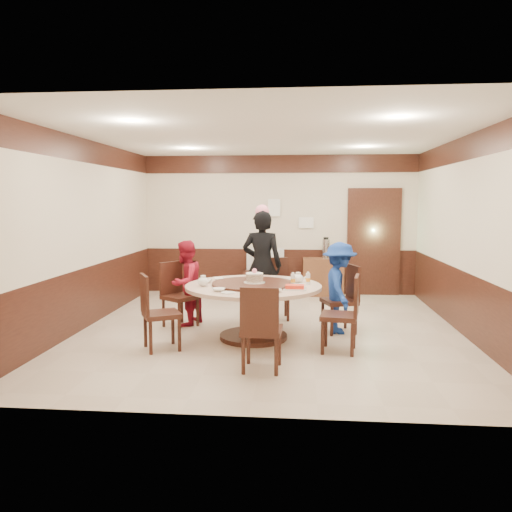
# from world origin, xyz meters

# --- Properties ---
(room) EXTENTS (6.00, 6.04, 2.84)m
(room) POSITION_xyz_m (0.01, 0.01, 1.08)
(room) COLOR beige
(room) RESTS_ON ground
(banquet_table) EXTENTS (1.85, 1.85, 0.78)m
(banquet_table) POSITION_xyz_m (-0.19, -0.50, 0.53)
(banquet_table) COLOR #351810
(banquet_table) RESTS_ON ground
(chair_0) EXTENTS (0.56, 0.56, 0.97)m
(chair_0) POSITION_xyz_m (1.03, -0.04, 0.30)
(chair_0) COLOR #351810
(chair_0) RESTS_ON ground
(chair_1) EXTENTS (0.50, 0.51, 0.97)m
(chair_1) POSITION_xyz_m (0.05, 0.71, 0.30)
(chair_1) COLOR #351810
(chair_1) RESTS_ON ground
(chair_2) EXTENTS (0.62, 0.61, 0.97)m
(chair_2) POSITION_xyz_m (-1.37, 0.08, 0.30)
(chair_2) COLOR #351810
(chair_2) RESTS_ON ground
(chair_3) EXTENTS (0.60, 0.59, 0.97)m
(chair_3) POSITION_xyz_m (-1.33, -1.10, 0.30)
(chair_3) COLOR #351810
(chair_3) RESTS_ON ground
(chair_4) EXTENTS (0.46, 0.47, 0.97)m
(chair_4) POSITION_xyz_m (0.02, -1.78, 0.30)
(chair_4) COLOR #351810
(chair_4) RESTS_ON ground
(chair_5) EXTENTS (0.51, 0.50, 0.97)m
(chair_5) POSITION_xyz_m (0.95, -1.00, 0.30)
(chair_5) COLOR #351810
(chair_5) RESTS_ON ground
(person_standing) EXTENTS (0.68, 0.48, 1.74)m
(person_standing) POSITION_xyz_m (-0.16, 0.64, 0.87)
(person_standing) COLOR black
(person_standing) RESTS_ON ground
(person_red) EXTENTS (0.67, 0.75, 1.29)m
(person_red) POSITION_xyz_m (-1.29, 0.18, 0.65)
(person_red) COLOR #A4152A
(person_red) RESTS_ON ground
(person_blue) EXTENTS (0.55, 0.88, 1.30)m
(person_blue) POSITION_xyz_m (1.00, -0.06, 0.65)
(person_blue) COLOR navy
(person_blue) RESTS_ON ground
(birthday_cake) EXTENTS (0.29, 0.29, 0.20)m
(birthday_cake) POSITION_xyz_m (-0.18, -0.51, 0.85)
(birthday_cake) COLOR white
(birthday_cake) RESTS_ON banquet_table
(teapot_left) EXTENTS (0.17, 0.15, 0.13)m
(teapot_left) POSITION_xyz_m (-0.85, -0.66, 0.81)
(teapot_left) COLOR white
(teapot_left) RESTS_ON banquet_table
(teapot_right) EXTENTS (0.17, 0.15, 0.13)m
(teapot_right) POSITION_xyz_m (0.41, -0.26, 0.81)
(teapot_right) COLOR white
(teapot_right) RESTS_ON banquet_table
(bowl_0) EXTENTS (0.14, 0.14, 0.04)m
(bowl_0) POSITION_xyz_m (-0.72, -0.17, 0.77)
(bowl_0) COLOR white
(bowl_0) RESTS_ON banquet_table
(bowl_1) EXTENTS (0.14, 0.14, 0.04)m
(bowl_1) POSITION_xyz_m (0.15, -1.05, 0.77)
(bowl_1) COLOR white
(bowl_1) RESTS_ON banquet_table
(bowl_2) EXTENTS (0.16, 0.16, 0.04)m
(bowl_2) POSITION_xyz_m (-0.58, -1.03, 0.77)
(bowl_2) COLOR white
(bowl_2) RESTS_ON banquet_table
(bowl_3) EXTENTS (0.15, 0.15, 0.05)m
(bowl_3) POSITION_xyz_m (0.43, -0.66, 0.77)
(bowl_3) COLOR white
(bowl_3) RESTS_ON banquet_table
(bowl_4) EXTENTS (0.16, 0.16, 0.04)m
(bowl_4) POSITION_xyz_m (-0.86, -0.36, 0.77)
(bowl_4) COLOR white
(bowl_4) RESTS_ON banquet_table
(saucer_near) EXTENTS (0.18, 0.18, 0.01)m
(saucer_near) POSITION_xyz_m (-0.44, -1.15, 0.76)
(saucer_near) COLOR white
(saucer_near) RESTS_ON banquet_table
(saucer_far) EXTENTS (0.18, 0.18, 0.01)m
(saucer_far) POSITION_xyz_m (0.26, 0.00, 0.76)
(saucer_far) COLOR white
(saucer_far) RESTS_ON banquet_table
(shrimp_platter) EXTENTS (0.30, 0.20, 0.06)m
(shrimp_platter) POSITION_xyz_m (0.37, -0.83, 0.78)
(shrimp_platter) COLOR white
(shrimp_platter) RESTS_ON banquet_table
(bottle_0) EXTENTS (0.06, 0.06, 0.16)m
(bottle_0) POSITION_xyz_m (0.35, -0.52, 0.83)
(bottle_0) COLOR white
(bottle_0) RESTS_ON banquet_table
(bottle_1) EXTENTS (0.06, 0.06, 0.16)m
(bottle_1) POSITION_xyz_m (0.55, -0.44, 0.83)
(bottle_1) COLOR white
(bottle_1) RESTS_ON banquet_table
(tv_stand) EXTENTS (0.85, 0.45, 0.50)m
(tv_stand) POSITION_xyz_m (-0.26, 2.75, 0.25)
(tv_stand) COLOR #351810
(tv_stand) RESTS_ON ground
(television) EXTENTS (0.76, 0.19, 0.44)m
(television) POSITION_xyz_m (-0.26, 2.75, 0.72)
(television) COLOR gray
(television) RESTS_ON tv_stand
(side_cabinet) EXTENTS (0.80, 0.40, 0.75)m
(side_cabinet) POSITION_xyz_m (0.90, 2.78, 0.38)
(side_cabinet) COLOR brown
(side_cabinet) RESTS_ON ground
(thermos) EXTENTS (0.15, 0.15, 0.38)m
(thermos) POSITION_xyz_m (0.95, 2.78, 0.94)
(thermos) COLOR silver
(thermos) RESTS_ON side_cabinet
(notice_left) EXTENTS (0.25, 0.00, 0.35)m
(notice_left) POSITION_xyz_m (-0.10, 2.96, 1.75)
(notice_left) COLOR white
(notice_left) RESTS_ON room
(notice_right) EXTENTS (0.30, 0.00, 0.22)m
(notice_right) POSITION_xyz_m (0.55, 2.96, 1.45)
(notice_right) COLOR white
(notice_right) RESTS_ON room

